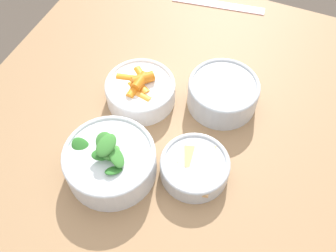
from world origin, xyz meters
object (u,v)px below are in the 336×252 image
at_px(bowl_carrots, 140,90).
at_px(ruler, 218,5).
at_px(bowl_beans_hotdog, 223,94).
at_px(bowl_greens, 110,161).
at_px(bowl_cookies, 195,167).

bearing_deg(bowl_carrots, ruler, 81.63).
bearing_deg(bowl_beans_hotdog, bowl_greens, -120.66).
distance_m(bowl_beans_hotdog, bowl_cookies, 0.19).
xyz_separation_m(bowl_carrots, bowl_greens, (0.03, -0.19, 0.01)).
xyz_separation_m(bowl_greens, bowl_beans_hotdog, (0.15, 0.26, -0.01)).
height_order(bowl_carrots, ruler, bowl_carrots).
relative_size(bowl_greens, bowl_cookies, 1.31).
bearing_deg(bowl_cookies, bowl_carrots, 143.98).
height_order(bowl_carrots, bowl_beans_hotdog, bowl_carrots).
height_order(bowl_cookies, ruler, bowl_cookies).
distance_m(bowl_cookies, ruler, 0.54).
bearing_deg(bowl_cookies, ruler, 103.31).
relative_size(bowl_carrots, bowl_cookies, 1.14).
bearing_deg(ruler, bowl_greens, -93.18).
distance_m(bowl_carrots, bowl_cookies, 0.23).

